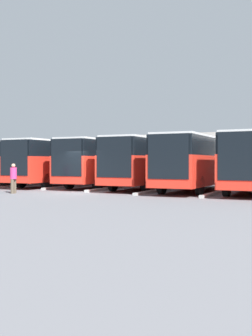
# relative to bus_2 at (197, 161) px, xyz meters

# --- Properties ---
(ground_plane) EXTENTS (600.00, 600.00, 0.00)m
(ground_plane) POSITION_rel_bus_2_xyz_m (5.55, 5.07, -1.90)
(ground_plane) COLOR slate
(curb_divider_1) EXTENTS (1.01, 7.45, 0.15)m
(curb_divider_1) POSITION_rel_bus_2_xyz_m (-1.85, 1.30, -1.82)
(curb_divider_1) COLOR #B2B2AD
(curb_divider_1) RESTS_ON ground_plane
(bus_2) EXTENTS (3.62, 10.98, 3.42)m
(bus_2) POSITION_rel_bus_2_xyz_m (0.00, 0.00, 0.00)
(bus_2) COLOR red
(bus_2) RESTS_ON ground_plane
(curb_divider_2) EXTENTS (1.01, 7.45, 0.15)m
(curb_divider_2) POSITION_rel_bus_2_xyz_m (1.85, 1.59, -1.82)
(curb_divider_2) COLOR #B2B2AD
(curb_divider_2) RESTS_ON ground_plane
(bus_3) EXTENTS (3.62, 10.98, 3.42)m
(bus_3) POSITION_rel_bus_2_xyz_m (3.70, -0.55, 0.00)
(bus_3) COLOR red
(bus_3) RESTS_ON ground_plane
(curb_divider_3) EXTENTS (1.01, 7.45, 0.15)m
(curb_divider_3) POSITION_rel_bus_2_xyz_m (5.55, 1.04, -1.82)
(curb_divider_3) COLOR #B2B2AD
(curb_divider_3) RESTS_ON ground_plane
(bus_4) EXTENTS (3.62, 10.98, 3.42)m
(bus_4) POSITION_rel_bus_2_xyz_m (7.39, -0.79, 0.00)
(bus_4) COLOR red
(bus_4) RESTS_ON ground_plane
(curb_divider_4) EXTENTS (1.01, 7.45, 0.15)m
(curb_divider_4) POSITION_rel_bus_2_xyz_m (9.24, 0.81, -1.82)
(curb_divider_4) COLOR #B2B2AD
(curb_divider_4) RESTS_ON ground_plane
(bus_5) EXTENTS (3.62, 10.98, 3.42)m
(bus_5) POSITION_rel_bus_2_xyz_m (11.09, 0.05, 0.00)
(bus_5) COLOR red
(bus_5) RESTS_ON ground_plane
(curb_divider_5) EXTENTS (1.01, 7.45, 0.15)m
(curb_divider_5) POSITION_rel_bus_2_xyz_m (12.94, 1.64, -1.82)
(curb_divider_5) COLOR #B2B2AD
(curb_divider_5) RESTS_ON ground_plane
(bus_6) EXTENTS (3.62, 10.98, 3.42)m
(bus_6) POSITION_rel_bus_2_xyz_m (14.78, 0.27, 0.00)
(bus_6) COLOR red
(bus_6) RESTS_ON ground_plane
(pedestrian) EXTENTS (0.43, 0.43, 1.74)m
(pedestrian) POSITION_rel_bus_2_xyz_m (8.37, 7.48, -0.96)
(pedestrian) COLOR brown
(pedestrian) RESTS_ON ground_plane
(station_building) EXTENTS (25.80, 15.29, 4.83)m
(station_building) POSITION_rel_bus_2_xyz_m (5.55, -21.64, 0.55)
(station_building) COLOR beige
(station_building) RESTS_ON ground_plane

